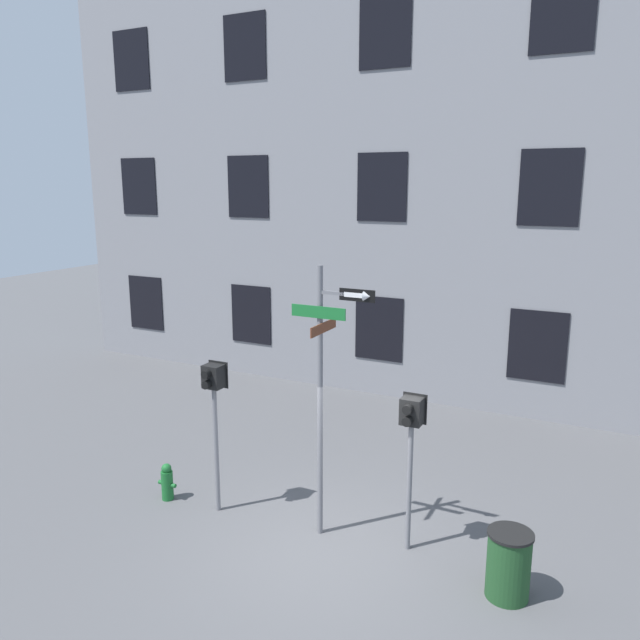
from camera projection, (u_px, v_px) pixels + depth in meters
name	position (u px, v px, depth m)	size (l,w,h in m)	color
ground_plane	(324.00, 552.00, 9.64)	(60.00, 60.00, 0.00)	#515154
building_facade	(468.00, 108.00, 14.65)	(24.00, 0.63, 14.60)	gray
street_sign_pole	(324.00, 382.00, 9.58)	(1.34, 0.83, 4.39)	slate
pedestrian_signal_left	(214.00, 396.00, 10.43)	(0.38, 0.40, 2.66)	slate
pedestrian_signal_right	(411.00, 430.00, 9.30)	(0.38, 0.40, 2.50)	slate
fire_hydrant	(167.00, 482.00, 11.18)	(0.37, 0.21, 0.68)	#196028
trash_bin	(509.00, 564.00, 8.50)	(0.63, 0.63, 0.97)	#1E4723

